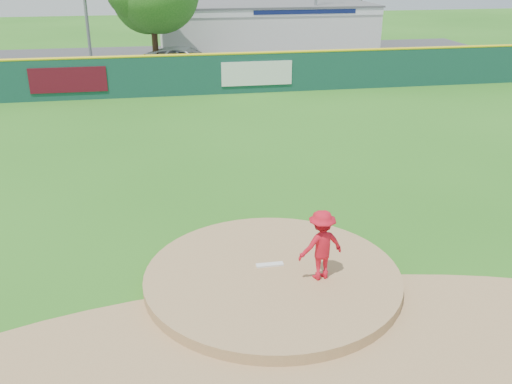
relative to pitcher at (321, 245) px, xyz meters
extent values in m
plane|color=#286B19|center=(-0.95, 0.36, -1.02)|extent=(120.00, 120.00, 0.00)
cylinder|color=#9E774C|center=(-0.95, 0.36, -1.02)|extent=(5.50, 5.50, 0.50)
cube|color=white|center=(-0.95, 0.66, -0.75)|extent=(0.60, 0.15, 0.04)
cylinder|color=#9E774C|center=(-0.95, -2.64, -1.01)|extent=(15.40, 15.40, 0.01)
cube|color=#38383A|center=(-0.95, 27.36, -1.01)|extent=(44.00, 16.00, 0.02)
imported|color=red|center=(0.00, 0.00, 0.00)|extent=(1.09, 0.77, 1.53)
imported|color=silver|center=(-1.24, 24.41, -0.26)|extent=(5.80, 4.15, 1.47)
cube|color=silver|center=(5.05, 32.36, 0.58)|extent=(15.00, 8.00, 3.20)
cube|color=white|center=(5.05, 28.34, 1.98)|extent=(15.00, 0.06, 0.55)
cube|color=#0F194C|center=(7.05, 28.30, 1.98)|extent=(7.00, 0.03, 0.28)
cube|color=#59595B|center=(5.05, 32.36, 2.23)|extent=(15.20, 8.20, 0.12)
cube|color=#540C19|center=(-7.20, 18.28, -0.02)|extent=(3.60, 0.04, 1.20)
cube|color=silver|center=(1.96, 18.28, -0.02)|extent=(3.60, 0.04, 1.20)
cube|color=#133F35|center=(-0.95, 18.36, -0.02)|extent=(40.00, 0.10, 2.00)
cylinder|color=yellow|center=(-0.95, 18.36, 0.98)|extent=(40.00, 0.14, 0.14)
cylinder|color=#382314|center=(-2.95, 25.36, 0.28)|extent=(0.36, 0.36, 2.60)
cylinder|color=#382314|center=(12.05, 36.36, -0.22)|extent=(0.40, 0.40, 1.60)
camera|label=1|loc=(-3.17, -10.02, 5.56)|focal=40.00mm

